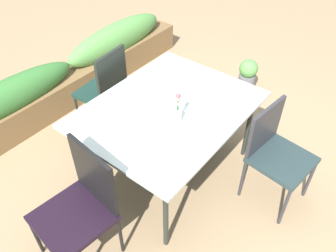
{
  "coord_description": "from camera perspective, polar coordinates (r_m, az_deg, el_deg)",
  "views": [
    {
      "loc": [
        -1.86,
        -1.38,
        2.55
      ],
      "look_at": [
        -0.09,
        0.01,
        0.56
      ],
      "focal_mm": 36.43,
      "sensor_mm": 36.0,
      "label": 1
    }
  ],
  "objects": [
    {
      "name": "ground_plane",
      "position": [
        3.45,
        1.06,
        -6.26
      ],
      "size": [
        12.0,
        12.0,
        0.0
      ],
      "primitive_type": "plane",
      "color": "#9E7F5B"
    },
    {
      "name": "dining_table",
      "position": [
        2.9,
        0.0,
        2.35
      ],
      "size": [
        1.49,
        1.17,
        0.77
      ],
      "color": "silver",
      "rests_on": "ground"
    },
    {
      "name": "chair_end_left",
      "position": [
        2.55,
        -14.31,
        -12.43
      ],
      "size": [
        0.55,
        0.55,
        0.97
      ],
      "rotation": [
        0.0,
        0.0,
        1.46
      ],
      "color": "black",
      "rests_on": "ground"
    },
    {
      "name": "chair_near_right",
      "position": [
        2.97,
        17.54,
        -3.87
      ],
      "size": [
        0.51,
        0.51,
        0.91
      ],
      "rotation": [
        0.0,
        0.0,
        3.02
      ],
      "color": "#253637",
      "rests_on": "ground"
    },
    {
      "name": "chair_far_side",
      "position": [
        3.52,
        -10.44,
        6.29
      ],
      "size": [
        0.46,
        0.46,
        0.99
      ],
      "rotation": [
        0.0,
        0.0,
        0.09
      ],
      "color": "#17322A",
      "rests_on": "ground"
    },
    {
      "name": "flower_vase",
      "position": [
        2.67,
        1.7,
        2.77
      ],
      "size": [
        0.06,
        0.06,
        0.27
      ],
      "color": "silver",
      "rests_on": "dining_table"
    },
    {
      "name": "planter_box",
      "position": [
        4.28,
        -15.7,
        8.24
      ],
      "size": [
        3.52,
        0.37,
        0.68
      ],
      "color": "brown",
      "rests_on": "ground"
    },
    {
      "name": "potted_plant",
      "position": [
        4.31,
        13.1,
        8.01
      ],
      "size": [
        0.22,
        0.22,
        0.48
      ],
      "color": "slate",
      "rests_on": "ground"
    }
  ]
}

